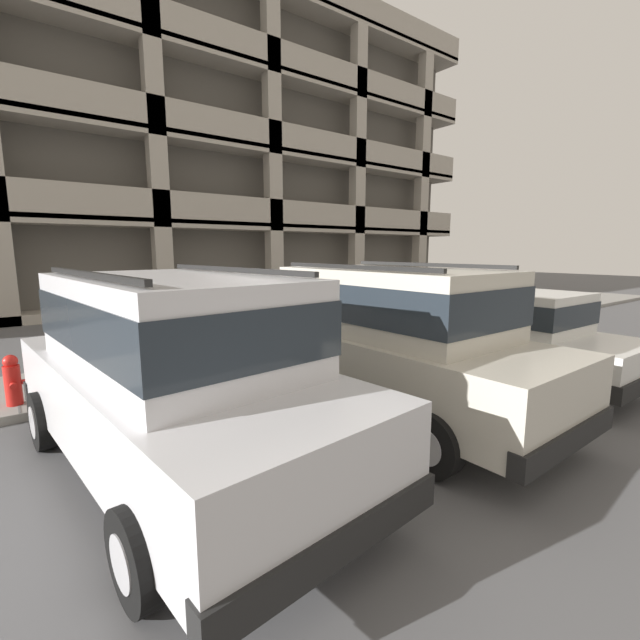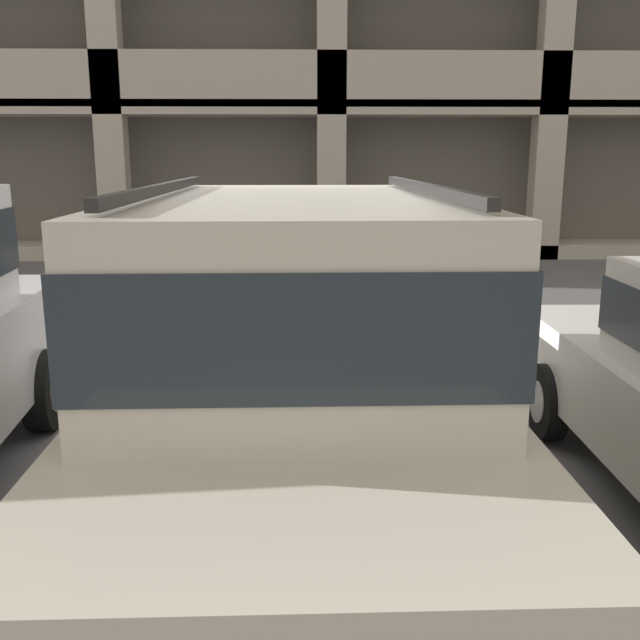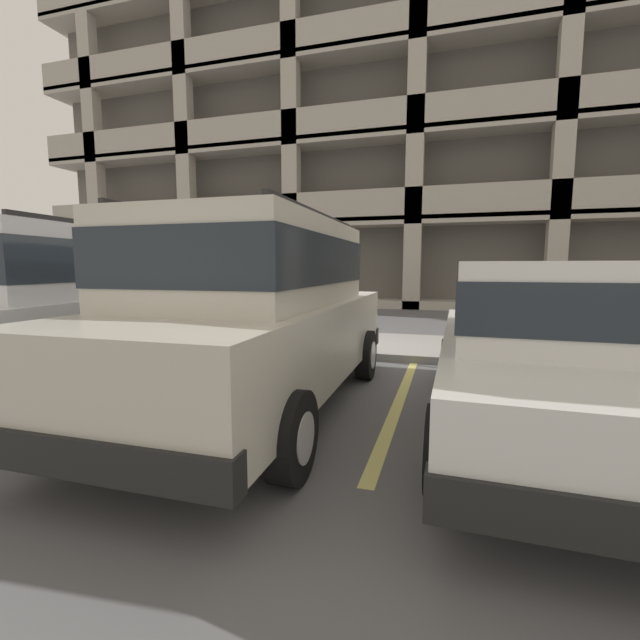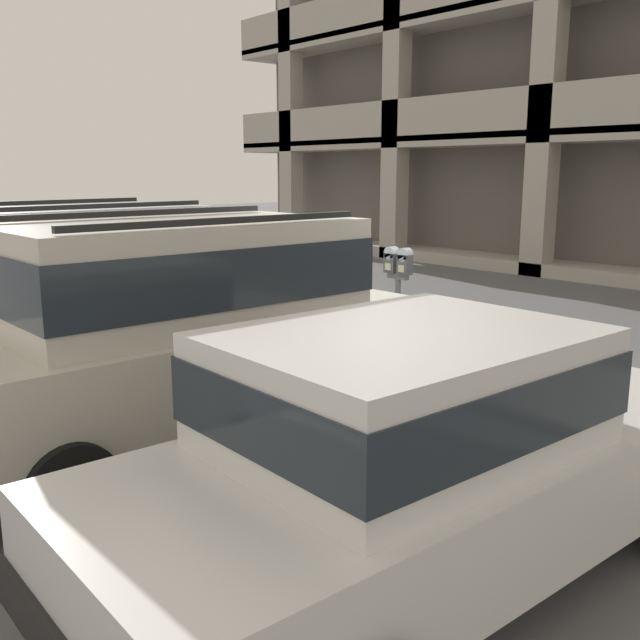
% 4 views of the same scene
% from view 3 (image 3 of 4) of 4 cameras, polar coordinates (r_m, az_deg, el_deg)
% --- Properties ---
extents(ground_plane, '(80.00, 80.00, 0.10)m').
position_cam_3_polar(ground_plane, '(6.99, -0.10, -5.77)').
color(ground_plane, '#565659').
extents(sidewalk, '(40.00, 2.20, 0.12)m').
position_cam_3_polar(sidewalk, '(8.19, 2.56, -3.08)').
color(sidewalk, gray).
rests_on(sidewalk, ground_plane).
extents(parking_stall_lines, '(12.03, 4.80, 0.01)m').
position_cam_3_polar(parking_stall_lines, '(5.35, 10.98, -9.33)').
color(parking_stall_lines, '#DBD16B').
rests_on(parking_stall_lines, ground_plane).
extents(silver_suv, '(2.06, 4.80, 2.03)m').
position_cam_3_polar(silver_suv, '(4.55, -8.40, 1.76)').
color(silver_suv, beige).
rests_on(silver_suv, ground_plane).
extents(red_sedan, '(2.32, 4.93, 2.03)m').
position_cam_3_polar(red_sedan, '(6.42, -31.17, 2.34)').
color(red_sedan, silver).
rests_on(red_sedan, ground_plane).
extents(dark_hatchback, '(1.90, 4.51, 1.54)m').
position_cam_3_polar(dark_hatchback, '(4.19, 27.93, -3.14)').
color(dark_hatchback, silver).
rests_on(dark_hatchback, ground_plane).
extents(parking_meter_near, '(0.35, 0.12, 1.44)m').
position_cam_3_polar(parking_meter_near, '(7.17, 0.24, 4.58)').
color(parking_meter_near, '#595B60').
rests_on(parking_meter_near, sidewalk).
extents(parking_garage, '(32.00, 10.00, 13.25)m').
position_cam_3_polar(parking_garage, '(21.36, 13.76, 19.13)').
color(parking_garage, '#5C5851').
rests_on(parking_garage, ground_plane).
extents(fire_hydrant, '(0.30, 0.30, 0.70)m').
position_cam_3_polar(fire_hydrant, '(9.41, -23.03, 0.17)').
color(fire_hydrant, red).
rests_on(fire_hydrant, sidewalk).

